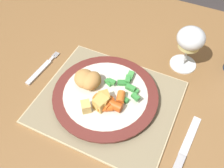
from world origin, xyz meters
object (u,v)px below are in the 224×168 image
dining_table (123,95)px  wine_glass (190,41)px  fork (41,70)px  table_knife (183,154)px  dinner_plate (105,95)px

dining_table → wine_glass: 0.26m
fork → table_knife: bearing=-9.8°
dinner_plate → table_knife: 0.23m
dining_table → dinner_plate: 0.16m
dinner_plate → dining_table: bearing=85.2°
dinner_plate → fork: bearing=176.8°
dining_table → wine_glass: bearing=36.5°
dining_table → fork: fork is taller
dining_table → table_knife: table_knife is taller
table_knife → fork: bearing=170.2°
dining_table → dinner_plate: size_ratio=4.34×
table_knife → dining_table: bearing=141.8°
wine_glass → table_knife: bearing=-74.9°
dining_table → table_knife: 0.29m
dinner_plate → wine_glass: (0.15, 0.21, 0.07)m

